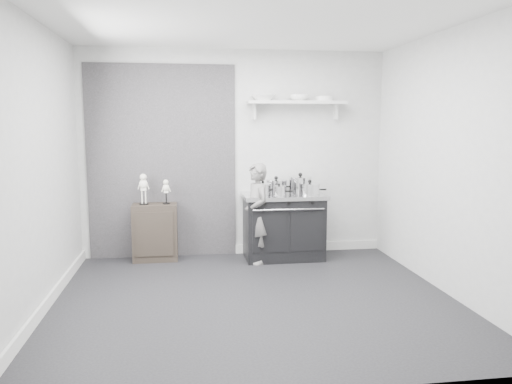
# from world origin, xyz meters

# --- Properties ---
(ground) EXTENTS (4.00, 4.00, 0.00)m
(ground) POSITION_xyz_m (0.00, 0.00, 0.00)
(ground) COLOR black
(ground) RESTS_ON ground
(room_shell) EXTENTS (4.02, 3.62, 2.71)m
(room_shell) POSITION_xyz_m (-0.09, 0.15, 1.64)
(room_shell) COLOR silver
(room_shell) RESTS_ON ground
(wall_shelf) EXTENTS (1.30, 0.26, 0.24)m
(wall_shelf) POSITION_xyz_m (0.80, 1.68, 2.01)
(wall_shelf) COLOR silver
(wall_shelf) RESTS_ON room_shell
(stove) EXTENTS (1.06, 0.66, 0.85)m
(stove) POSITION_xyz_m (0.59, 1.48, 0.43)
(stove) COLOR black
(stove) RESTS_ON ground
(side_cabinet) EXTENTS (0.56, 0.33, 0.73)m
(side_cabinet) POSITION_xyz_m (-1.05, 1.61, 0.36)
(side_cabinet) COLOR black
(side_cabinet) RESTS_ON ground
(child) EXTENTS (0.42, 0.52, 1.26)m
(child) POSITION_xyz_m (0.22, 1.30, 0.63)
(child) COLOR slate
(child) RESTS_ON ground
(pot_front_left) EXTENTS (0.29, 0.20, 0.19)m
(pot_front_left) POSITION_xyz_m (0.31, 1.37, 0.92)
(pot_front_left) COLOR silver
(pot_front_left) RESTS_ON stove
(pot_back_left) EXTENTS (0.37, 0.29, 0.22)m
(pot_back_left) POSITION_xyz_m (0.52, 1.61, 0.93)
(pot_back_left) COLOR silver
(pot_back_left) RESTS_ON stove
(pot_back_right) EXTENTS (0.39, 0.30, 0.26)m
(pot_back_right) POSITION_xyz_m (0.84, 1.58, 0.95)
(pot_back_right) COLOR silver
(pot_back_right) RESTS_ON stove
(pot_front_right) EXTENTS (0.35, 0.27, 0.20)m
(pot_front_right) POSITION_xyz_m (0.90, 1.33, 0.92)
(pot_front_right) COLOR silver
(pot_front_right) RESTS_ON stove
(pot_front_center) EXTENTS (0.26, 0.18, 0.16)m
(pot_front_center) POSITION_xyz_m (0.50, 1.31, 0.91)
(pot_front_center) COLOR silver
(pot_front_center) RESTS_ON stove
(skeleton_full) EXTENTS (0.13, 0.08, 0.45)m
(skeleton_full) POSITION_xyz_m (-1.18, 1.61, 0.96)
(skeleton_full) COLOR white
(skeleton_full) RESTS_ON side_cabinet
(skeleton_torso) EXTENTS (0.10, 0.06, 0.36)m
(skeleton_torso) POSITION_xyz_m (-0.90, 1.61, 0.91)
(skeleton_torso) COLOR white
(skeleton_torso) RESTS_ON side_cabinet
(bowl_large) EXTENTS (0.32, 0.32, 0.08)m
(bowl_large) POSITION_xyz_m (0.36, 1.67, 2.08)
(bowl_large) COLOR white
(bowl_large) RESTS_ON wall_shelf
(bowl_small) EXTENTS (0.24, 0.24, 0.08)m
(bowl_small) POSITION_xyz_m (0.83, 1.67, 2.08)
(bowl_small) COLOR white
(bowl_small) RESTS_ON wall_shelf
(plate_stack) EXTENTS (0.24, 0.24, 0.06)m
(plate_stack) POSITION_xyz_m (1.17, 1.67, 2.07)
(plate_stack) COLOR silver
(plate_stack) RESTS_ON wall_shelf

